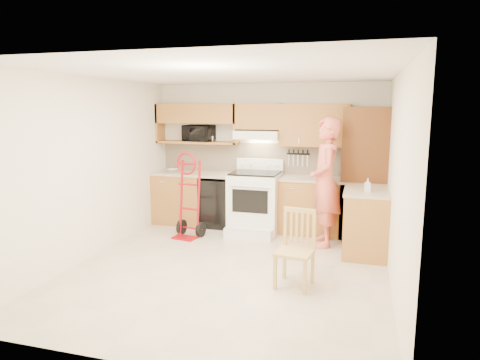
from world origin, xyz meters
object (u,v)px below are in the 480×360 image
at_px(microwave, 199,133).
at_px(range, 254,197).
at_px(dining_chair, 295,249).
at_px(person, 325,182).
at_px(hand_truck, 187,200).

bearing_deg(microwave, range, -11.49).
relative_size(microwave, dining_chair, 0.57).
height_order(person, hand_truck, person).
xyz_separation_m(range, person, (1.19, -0.36, 0.37)).
relative_size(microwave, hand_truck, 0.41).
height_order(microwave, person, person).
height_order(hand_truck, dining_chair, hand_truck).
bearing_deg(microwave, hand_truck, -73.80).
bearing_deg(hand_truck, microwave, 108.78).
bearing_deg(person, microwave, -119.66).
xyz_separation_m(microwave, hand_truck, (0.16, -0.95, -1.01)).
bearing_deg(range, microwave, 161.74).
bearing_deg(range, dining_chair, -63.84).
relative_size(microwave, range, 0.43).
height_order(microwave, range, microwave).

